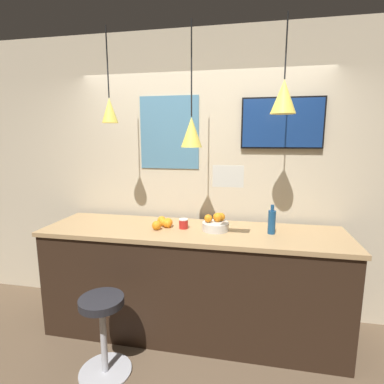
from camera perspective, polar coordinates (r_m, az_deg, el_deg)
name	(u,v)px	position (r m, az deg, el deg)	size (l,w,h in m)	color
back_wall	(201,177)	(3.14, 1.69, 2.92)	(8.00, 0.06, 2.90)	beige
service_counter	(192,281)	(2.96, 0.00, -16.59)	(2.76, 0.74, 1.02)	black
bar_stool	(103,325)	(2.64, -16.62, -23.16)	(0.41, 0.41, 0.65)	#B7B7BC
fruit_bowl	(216,224)	(2.75, 4.54, -6.04)	(0.24, 0.24, 0.16)	beige
orange_pile	(164,223)	(2.84, -5.33, -5.91)	(0.17, 0.26, 0.08)	orange
juice_bottle	(272,222)	(2.71, 14.95, -5.45)	(0.07, 0.07, 0.26)	navy
spread_jar	(183,224)	(2.79, -1.63, -6.05)	(0.08, 0.08, 0.09)	red
pendant_lamp_left	(110,110)	(2.87, -15.42, 14.88)	(0.15, 0.15, 0.82)	black
pendant_lamp_middle	(192,132)	(2.62, -0.10, 11.45)	(0.18, 0.18, 1.03)	black
pendant_lamp_right	(284,96)	(2.60, 17.06, 17.01)	(0.20, 0.20, 0.76)	black
mounted_tv	(282,123)	(3.03, 16.79, 12.46)	(0.76, 0.04, 0.48)	black
hanging_menu_board	(228,176)	(2.33, 6.88, 2.99)	(0.24, 0.01, 0.17)	silver
wall_poster	(169,133)	(3.15, -4.36, 11.18)	(0.62, 0.01, 0.74)	teal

